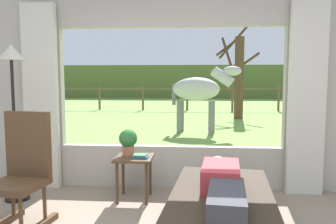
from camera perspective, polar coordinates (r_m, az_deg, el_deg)
name	(u,v)px	position (r m, az deg, el deg)	size (l,w,h in m)	color
back_wall_with_window	(171,93)	(4.44, 0.46, 3.15)	(5.20, 0.12, 2.55)	#ADA599
curtain_panel_left	(41,97)	(4.73, -20.56, 2.34)	(0.44, 0.10, 2.40)	beige
curtain_panel_right	(307,98)	(4.51, 22.30, 2.13)	(0.44, 0.10, 2.40)	beige
outdoor_pasture_lawn	(187,110)	(15.39, 3.25, 0.31)	(36.00, 21.68, 0.02)	#759E47
distant_hill_ridge	(190,82)	(25.17, 3.73, 5.09)	(36.00, 2.00, 2.40)	#556732
recliner_sofa	(221,214)	(3.24, 8.97, -16.62)	(1.06, 1.78, 0.42)	black
reclining_person	(222,183)	(3.09, 9.13, -11.76)	(0.40, 1.44, 0.22)	#B23338
rocking_chair	(22,171)	(3.62, -23.31, -9.17)	(0.56, 0.74, 1.12)	#4C331E
side_table	(134,164)	(4.10, -5.73, -8.76)	(0.44, 0.44, 0.52)	#4C331E
potted_plant	(128,140)	(4.11, -6.72, -4.77)	(0.22, 0.22, 0.32)	#9E6042
book_stack	(140,156)	(4.00, -4.71, -7.42)	(0.19, 0.14, 0.04)	#23478C
floor_lamp_left	(12,75)	(4.34, -24.75, 5.63)	(0.32, 0.32, 1.83)	black
horse	(199,90)	(8.83, 5.26, 3.76)	(1.82, 0.83, 1.73)	#B2B2AD
pasture_tree	(238,74)	(12.25, 11.73, 6.23)	(1.59, 1.43, 3.36)	#4C3823
pasture_fence_line	(187,94)	(15.16, 3.25, 3.01)	(16.10, 0.10, 1.10)	brown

